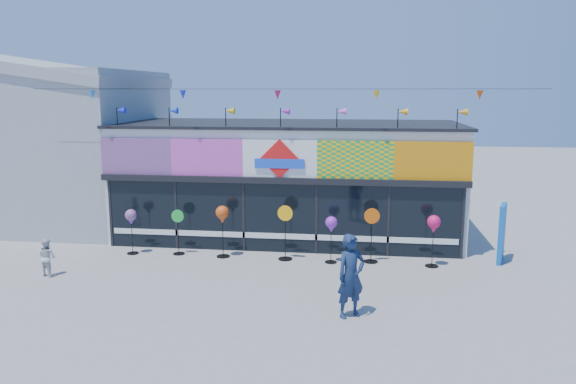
% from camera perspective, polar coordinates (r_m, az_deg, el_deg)
% --- Properties ---
extents(ground, '(80.00, 80.00, 0.00)m').
position_cam_1_polar(ground, '(15.42, -2.65, -9.67)').
color(ground, gray).
rests_on(ground, ground).
extents(kite_shop, '(16.00, 5.70, 5.31)m').
position_cam_1_polar(kite_shop, '(20.62, 0.15, 1.35)').
color(kite_shop, silver).
rests_on(kite_shop, ground).
extents(neighbour_building, '(8.18, 7.20, 6.87)m').
position_cam_1_polar(neighbour_building, '(24.78, -23.20, 4.73)').
color(neighbour_building, '#A0A2A5').
rests_on(neighbour_building, ground).
extents(blue_sign, '(0.42, 0.91, 1.83)m').
position_cam_1_polar(blue_sign, '(18.55, 20.89, -3.93)').
color(blue_sign, '#0C5BB7').
rests_on(blue_sign, ground).
extents(spinner_0, '(0.38, 0.38, 1.48)m').
position_cam_1_polar(spinner_0, '(18.83, -15.65, -2.59)').
color(spinner_0, black).
rests_on(spinner_0, ground).
extents(spinner_1, '(0.42, 0.38, 1.48)m').
position_cam_1_polar(spinner_1, '(18.52, -11.10, -3.89)').
color(spinner_1, black).
rests_on(spinner_1, ground).
extents(spinner_2, '(0.42, 0.42, 1.67)m').
position_cam_1_polar(spinner_2, '(17.88, -6.69, -2.44)').
color(spinner_2, black).
rests_on(spinner_2, ground).
extents(spinner_3, '(0.49, 0.44, 1.74)m').
position_cam_1_polar(spinner_3, '(17.58, -0.28, -4.00)').
color(spinner_3, black).
rests_on(spinner_3, ground).
extents(spinner_4, '(0.37, 0.37, 1.46)m').
position_cam_1_polar(spinner_4, '(17.26, 4.42, -3.44)').
color(spinner_4, black).
rests_on(spinner_4, ground).
extents(spinner_5, '(0.48, 0.43, 1.71)m').
position_cam_1_polar(spinner_5, '(17.51, 8.48, -4.23)').
color(spinner_5, black).
rests_on(spinner_5, ground).
extents(spinner_6, '(0.40, 0.40, 1.59)m').
position_cam_1_polar(spinner_6, '(17.36, 14.58, -3.32)').
color(spinner_6, black).
rests_on(spinner_6, ground).
extents(adult_man, '(0.87, 0.80, 1.99)m').
position_cam_1_polar(adult_man, '(13.32, 6.41, -8.48)').
color(adult_man, '#172749').
rests_on(adult_man, ground).
extents(child, '(0.60, 0.44, 1.09)m').
position_cam_1_polar(child, '(17.62, -23.29, -6.09)').
color(child, silver).
rests_on(child, ground).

